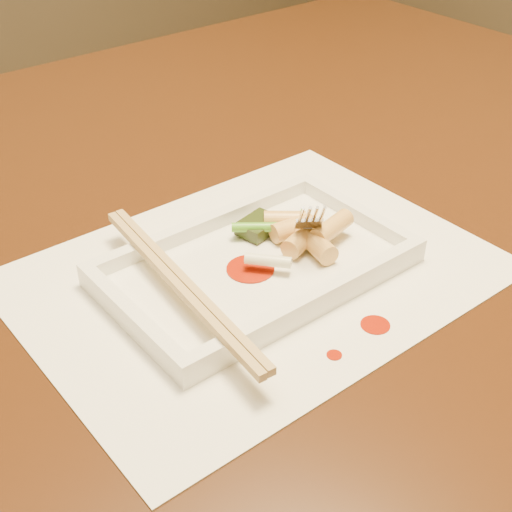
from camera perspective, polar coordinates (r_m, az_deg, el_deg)
table at (r=0.82m, az=-4.60°, el=-0.64°), size 1.40×0.90×0.75m
placemat at (r=0.63m, az=0.00°, el=-1.41°), size 0.40×0.30×0.00m
sauce_splatter_a at (r=0.58m, az=9.52°, el=-5.45°), size 0.02×0.02×0.00m
sauce_splatter_b at (r=0.55m, az=6.28°, el=-7.87°), size 0.01×0.01×0.00m
plate_base at (r=0.62m, az=0.00°, el=-1.06°), size 0.26×0.16×0.01m
plate_rim_far at (r=0.67m, az=-3.97°, el=2.62°), size 0.26×0.01×0.01m
plate_rim_near at (r=0.57m, az=4.63°, el=-3.54°), size 0.26×0.01×0.01m
plate_rim_left at (r=0.56m, az=-9.91°, el=-4.73°), size 0.01×0.14×0.01m
plate_rim_right at (r=0.69m, az=8.09°, el=3.46°), size 0.01×0.14×0.01m
veg_piece at (r=0.66m, az=0.20°, el=2.44°), size 0.04×0.04×0.01m
scallion_white at (r=0.61m, az=0.97°, el=-0.37°), size 0.03×0.04×0.01m
scallion_green at (r=0.65m, az=1.79°, el=2.32°), size 0.07×0.06×0.01m
chopstick_a at (r=0.57m, az=-6.41°, el=-2.30°), size 0.03×0.25×0.01m
chopstick_b at (r=0.58m, az=-5.75°, el=-2.00°), size 0.03×0.25×0.01m
fork at (r=0.63m, az=3.96°, el=7.74°), size 0.09×0.10×0.14m
sauce_blob_0 at (r=0.62m, az=-0.45°, el=-1.03°), size 0.04×0.04×0.00m
rice_cake_0 at (r=0.65m, az=2.93°, el=2.23°), size 0.04×0.02×0.02m
rice_cake_1 at (r=0.64m, az=3.72°, el=1.34°), size 0.05×0.03×0.02m
rice_cake_2 at (r=0.65m, az=6.09°, el=2.27°), size 0.05×0.03×0.02m
rice_cake_3 at (r=0.64m, az=4.70°, el=1.09°), size 0.03×0.05×0.02m
rice_cake_4 at (r=0.67m, az=2.31°, el=2.89°), size 0.04×0.04×0.02m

